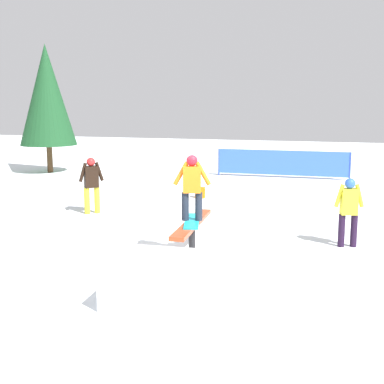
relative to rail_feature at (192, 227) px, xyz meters
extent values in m
plane|color=white|center=(0.00, 0.00, -0.62)|extent=(60.00, 60.00, 0.00)
cylinder|color=black|center=(0.00, 0.00, -0.30)|extent=(0.14, 0.14, 0.65)
cube|color=#A53F1E|center=(0.00, 0.00, 0.07)|extent=(2.50, 0.39, 0.08)
cube|color=white|center=(-2.15, -0.10, -0.34)|extent=(1.87, 1.58, 0.56)
cube|color=#19B3D0|center=(0.00, 0.00, 0.12)|extent=(1.34, 0.58, 0.03)
cylinder|color=#202733|center=(0.03, -0.13, 0.42)|extent=(0.14, 0.14, 0.56)
cylinder|color=#202733|center=(-0.03, 0.13, 0.42)|extent=(0.14, 0.14, 0.56)
cube|color=orange|center=(0.00, 0.00, 0.96)|extent=(0.29, 0.38, 0.52)
cylinder|color=orange|center=(0.05, -0.21, 1.08)|extent=(0.16, 0.33, 0.48)
cylinder|color=orange|center=(-0.05, 0.21, 1.08)|extent=(0.16, 0.33, 0.48)
sphere|color=red|center=(0.00, 0.00, 1.33)|extent=(0.22, 0.22, 0.22)
cylinder|color=black|center=(1.62, -2.88, -0.27)|extent=(0.14, 0.14, 0.71)
cylinder|color=black|center=(1.69, -3.13, -0.27)|extent=(0.14, 0.14, 0.71)
cube|color=yellow|center=(1.65, -3.00, 0.36)|extent=(0.30, 0.39, 0.56)
cylinder|color=yellow|center=(1.59, -2.80, 0.49)|extent=(0.14, 0.22, 0.50)
cylinder|color=yellow|center=(1.71, -3.21, 0.49)|extent=(0.14, 0.22, 0.50)
sphere|color=blue|center=(1.65, -3.00, 0.75)|extent=(0.22, 0.22, 0.22)
cylinder|color=yellow|center=(3.32, 3.66, -0.26)|extent=(0.15, 0.15, 0.73)
cylinder|color=yellow|center=(3.14, 3.88, -0.26)|extent=(0.15, 0.15, 0.73)
cube|color=black|center=(3.23, 3.77, 0.40)|extent=(0.41, 0.42, 0.59)
cylinder|color=black|center=(3.38, 3.59, 0.54)|extent=(0.23, 0.24, 0.53)
cylinder|color=black|center=(3.08, 3.94, 0.54)|extent=(0.23, 0.24, 0.53)
sphere|color=red|center=(3.23, 3.77, 0.81)|extent=(0.23, 0.23, 0.23)
cube|color=orange|center=(6.31, 1.49, -0.45)|extent=(0.24, 0.32, 0.34)
cylinder|color=blue|center=(11.37, -3.15, -0.07)|extent=(0.06, 0.06, 1.10)
cylinder|color=blue|center=(11.41, 2.04, -0.07)|extent=(0.06, 0.06, 1.10)
cube|color=blue|center=(11.39, -0.56, -0.02)|extent=(0.06, 5.20, 0.99)
cylinder|color=#4C331E|center=(10.30, 9.21, -0.03)|extent=(0.24, 0.24, 1.18)
cone|color=#194723|center=(10.30, 9.21, 2.65)|extent=(2.36, 2.36, 4.19)
camera|label=1|loc=(-9.95, -2.79, 2.53)|focal=50.00mm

